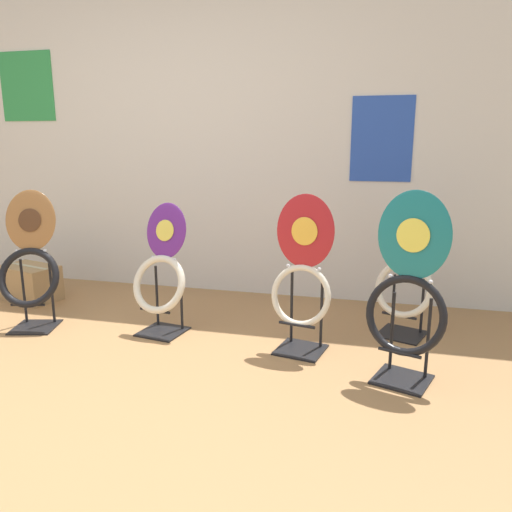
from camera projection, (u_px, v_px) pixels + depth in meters
name	position (u px, v px, depth m)	size (l,w,h in m)	color
ground_plane	(18.00, 423.00, 2.28)	(14.00, 14.00, 0.00)	#A37547
wall_back	(191.00, 136.00, 4.11)	(8.00, 0.07, 2.60)	silver
toilet_seat_display_teal_sax	(408.00, 293.00, 2.58)	(0.44, 0.36, 1.02)	black
toilet_seat_display_crimson_swirl	(302.00, 279.00, 2.97)	(0.39, 0.33, 0.96)	black
toilet_seat_display_purple_note	(161.00, 273.00, 3.28)	(0.42, 0.33, 0.87)	black
toilet_seat_display_navy_moon	(405.00, 280.00, 3.24)	(0.41, 0.36, 0.86)	black
toilet_seat_display_woodgrain	(30.00, 266.00, 3.36)	(0.45, 0.36, 0.94)	black
storage_box	(30.00, 283.00, 4.03)	(0.51, 0.39, 0.28)	#A37F51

